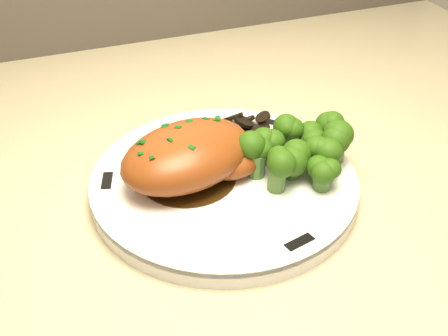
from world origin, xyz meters
name	(u,v)px	position (x,y,z in m)	size (l,w,h in m)	color
plate	(224,183)	(0.17, 1.60, 0.85)	(0.26, 0.26, 0.02)	white
rim_accent_0	(268,122)	(0.25, 1.68, 0.86)	(0.03, 0.01, 0.00)	black
rim_accent_1	(107,181)	(0.06, 1.63, 0.86)	(0.03, 0.01, 0.00)	black
rim_accent_2	(299,242)	(0.19, 1.49, 0.86)	(0.03, 0.01, 0.00)	black
gravy_pool	(188,177)	(0.13, 1.61, 0.86)	(0.09, 0.09, 0.00)	#321F09
chicken_breast	(192,156)	(0.14, 1.61, 0.88)	(0.16, 0.12, 0.05)	#924419
mushroom_pile	(240,139)	(0.20, 1.65, 0.86)	(0.09, 0.07, 0.02)	black
broccoli_florets	(302,149)	(0.24, 1.59, 0.88)	(0.12, 0.09, 0.04)	#4C7732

